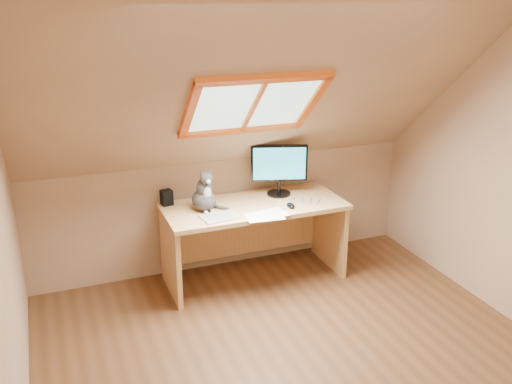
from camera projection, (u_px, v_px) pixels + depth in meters
name	position (u px, v px, depth m)	size (l,w,h in m)	color
ground	(309.00, 373.00, 3.81)	(3.50, 3.50, 0.00)	brown
room_shell	(324.00, 174.00, 3.25)	(3.52, 3.52, 2.41)	tan
desk	(251.00, 225.00, 4.96)	(1.54, 0.67, 0.70)	#DCB568
monitor	(279.00, 167.00, 4.96)	(0.48, 0.21, 0.45)	black
cat	(204.00, 195.00, 4.66)	(0.23, 0.27, 0.37)	#443E3C
desk_speaker	(167.00, 197.00, 4.79)	(0.09, 0.09, 0.13)	black
graphics_tablet	(220.00, 217.00, 4.54)	(0.29, 0.21, 0.01)	#B2B2B7
mouse	(291.00, 205.00, 4.75)	(0.06, 0.11, 0.03)	black
papers	(264.00, 215.00, 4.60)	(0.33, 0.27, 0.00)	white
cables	(298.00, 203.00, 4.85)	(0.51, 0.26, 0.01)	silver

